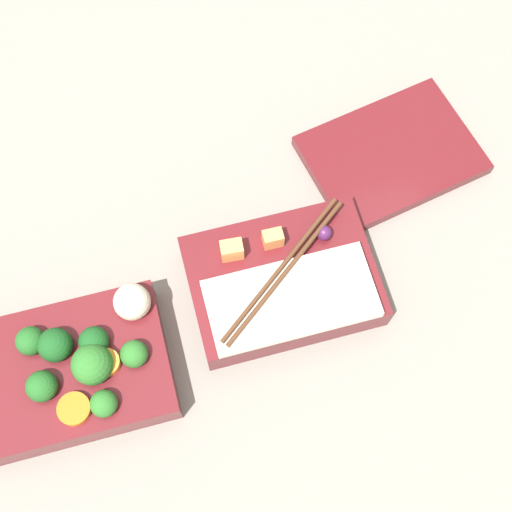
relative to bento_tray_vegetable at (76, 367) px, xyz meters
The scene contains 4 objects.
ground_plane 0.13m from the bento_tray_vegetable, ahead, with size 3.00×3.00×0.00m, color gray.
bento_tray_vegetable is the anchor object (origin of this frame).
bento_tray_rice 0.24m from the bento_tray_vegetable, ahead, with size 0.20×0.14×0.06m.
bento_lid 0.44m from the bento_tray_vegetable, 22.20° to the left, with size 0.20×0.14×0.02m, color maroon.
Camera 1 is at (0.01, -0.23, 0.75)m, focal length 50.00 mm.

